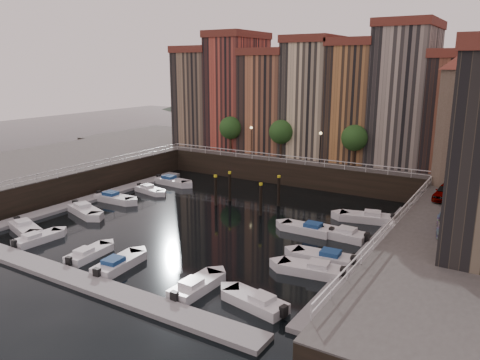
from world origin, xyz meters
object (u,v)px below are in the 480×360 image
Objects in this scene: mooring_pilings at (246,192)px; boat_left_1 at (85,211)px; car_a at (447,193)px; car_c at (451,224)px; corner_tower at (461,117)px; gangway at (414,202)px; car_b at (460,202)px; boat_left_2 at (114,198)px; boat_left_0 at (25,228)px.

mooring_pilings is 1.21× the size of boat_left_1.
car_c is at bearing -73.77° from car_a.
corner_tower reaches higher than gangway.
car_a reaches higher than gangway.
gangway is at bearing 15.88° from mooring_pilings.
car_a is at bearing 120.20° from car_b.
gangway is 12.16m from car_c.
corner_tower reaches higher than boat_left_2.
mooring_pilings is at bearing 155.27° from car_c.
boat_left_1 is 36.41m from car_b.
boat_left_0 is 0.99× the size of car_c.
boat_left_2 is (-33.48, -15.53, -9.80)m from corner_tower.
boat_left_2 is 35.55m from car_c.
boat_left_2 is 35.11m from car_a.
car_a is (33.36, 20.80, 3.37)m from boat_left_0.
boat_left_0 is 6.60m from boat_left_1.
car_b is at bearing 44.96° from boat_left_0.
boat_left_0 is 1.13× the size of car_a.
boat_left_2 is (-30.58, -11.03, -1.52)m from gangway.
boat_left_1 is 1.26× the size of car_b.
car_c is at bearing 25.25° from boat_left_1.
gangway is at bearing 136.69° from car_b.
boat_left_2 is (-0.35, 11.56, 0.02)m from boat_left_0.
boat_left_1 is 1.21× the size of car_a.
car_a is at bearing 48.92° from boat_left_0.
corner_tower is 2.75× the size of car_c.
boat_left_1 is at bearing 179.64° from car_c.
boat_left_1 is 5.05m from boat_left_2.
car_b is at bearing -52.74° from car_a.
car_c is (0.27, -6.91, 0.03)m from car_b.
corner_tower reaches higher than car_a.
boat_left_1 is 35.04m from car_c.
car_a is 9.39m from car_c.
car_c is (21.57, -6.25, 2.08)m from mooring_pilings.
car_a reaches higher than car_b.
mooring_pilings is at bearing -165.57° from car_a.
boat_left_0 is at bearing -153.18° from car_b.
boat_left_2 is 35.95m from car_b.
mooring_pilings is at bearing -154.76° from corner_tower.
car_b reaches higher than boat_left_1.
boat_left_2 is at bearing -155.65° from mooring_pilings.
car_b is at bearing 8.95° from boat_left_2.
car_c is (35.39, 0.01, 3.33)m from boat_left_2.
car_b is (1.64, -8.61, -6.50)m from corner_tower.
corner_tower is 2.14× the size of mooring_pilings.
car_a is at bearing 91.77° from car_c.
corner_tower is 2.79× the size of boat_left_0.
boat_left_1 is at bearing -82.33° from boat_left_2.
corner_tower is at bearing 57.20° from gangway.
boat_left_0 is 0.96× the size of boat_left_2.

